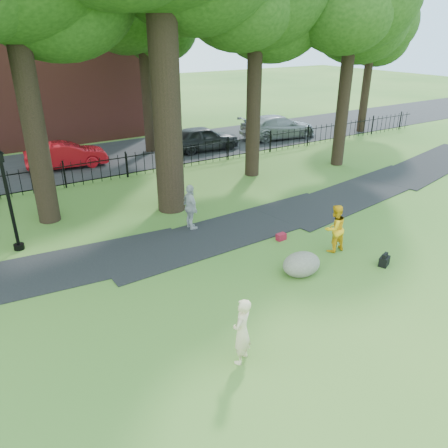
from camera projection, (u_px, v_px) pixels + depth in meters
ground at (279, 286)px, 12.61m from camera, size 120.00×120.00×0.00m
footpath at (233, 230)px, 16.10m from camera, size 36.07×3.85×0.03m
street at (102, 159)px, 24.93m from camera, size 80.00×7.00×0.02m
iron_fence at (127, 165)px, 21.60m from camera, size 44.00×0.04×1.20m
woman at (242, 331)px, 9.48m from camera, size 0.70×0.63×1.60m
man at (335, 228)px, 14.31m from camera, size 0.81×0.64×1.63m
pedestrian at (191, 207)px, 15.85m from camera, size 0.49×1.04×1.72m
boulder at (302, 263)px, 13.15m from camera, size 1.32×1.04×0.72m
lamppost at (10, 203)px, 14.03m from camera, size 0.34×0.34×3.45m
backpack at (384, 261)px, 13.66m from camera, size 0.46×0.38×0.30m
red_bag at (281, 237)px, 15.33m from camera, size 0.35×0.24×0.23m
red_sedan at (66, 155)px, 23.04m from camera, size 4.23×1.84×1.35m
grey_car at (203, 138)px, 26.28m from camera, size 4.49×2.01×1.50m
silver_car at (278, 127)px, 29.21m from camera, size 5.51×2.77×1.54m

